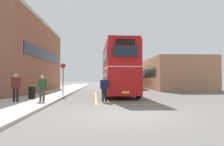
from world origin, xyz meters
name	(u,v)px	position (x,y,z in m)	size (l,w,h in m)	color
ground_plane	(114,93)	(0.00, 14.40, 0.00)	(135.60, 135.60, 0.00)	#66605B
sidewalk_left	(60,91)	(-6.50, 16.80, 0.07)	(4.00, 57.60, 0.14)	#B2ADA3
brick_building_left	(21,57)	(-10.90, 16.04, 4.15)	(5.72, 18.53, 8.28)	brown
depot_building_right	(169,74)	(9.25, 23.97, 2.25)	(7.57, 16.82, 4.50)	#AD7A56
double_decker_bus	(118,69)	(0.13, 10.55, 2.51)	(3.13, 9.78, 4.75)	black
single_deck_bus	(131,78)	(3.25, 24.40, 1.64)	(3.13, 8.65, 3.02)	black
pedestrian_boarding	(104,87)	(-1.21, 5.40, 1.04)	(0.60, 0.26, 1.78)	black
pedestrian_waiting_near	(42,86)	(-5.34, 4.83, 1.11)	(0.56, 0.29, 1.69)	#473828
pedestrian_waiting_far	(16,85)	(-6.89, 4.42, 1.19)	(0.60, 0.26, 1.80)	black
litter_bin	(32,92)	(-6.56, 6.55, 0.61)	(0.52, 0.52, 0.94)	black
bus_stop_sign	(63,76)	(-4.92, 10.08, 1.84)	(0.44, 0.08, 2.84)	#4C4C51
bay_marking_yellow	(120,97)	(0.16, 8.68, 0.00)	(4.65, 11.84, 0.01)	gold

